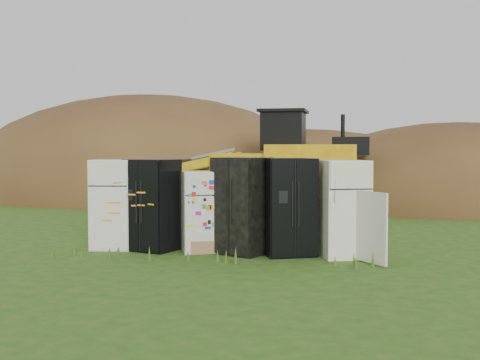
{
  "coord_description": "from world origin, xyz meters",
  "views": [
    {
      "loc": [
        2.89,
        -11.65,
        2.1
      ],
      "look_at": [
        -0.1,
        2.0,
        1.36
      ],
      "focal_mm": 45.0,
      "sensor_mm": 36.0,
      "label": 1
    }
  ],
  "objects": [
    {
      "name": "fridge_sticker",
      "position": [
        -0.47,
        -0.01,
        0.82
      ],
      "size": [
        0.94,
        0.91,
        1.64
      ],
      "primitive_type": null,
      "rotation": [
        0.0,
        0.0,
        0.42
      ],
      "color": "white",
      "rests_on": "ground"
    },
    {
      "name": "dirt_mound_left",
      "position": [
        -7.08,
        13.81,
        0.0
      ],
      "size": [
        17.35,
        13.01,
        8.97
      ],
      "primitive_type": "ellipsoid",
      "color": "#432915",
      "rests_on": "ground"
    },
    {
      "name": "fridge_black_side",
      "position": [
        -1.52,
        -0.01,
        0.94
      ],
      "size": [
        1.16,
        1.02,
        1.87
      ],
      "primitive_type": null,
      "rotation": [
        0.0,
        0.0,
        -0.29
      ],
      "color": "black",
      "rests_on": "ground"
    },
    {
      "name": "ground",
      "position": [
        0.0,
        0.0,
        0.0
      ],
      "size": [
        120.0,
        120.0,
        0.0
      ],
      "primitive_type": "plane",
      "color": "#234B14",
      "rests_on": "ground"
    },
    {
      "name": "fridge_black_right",
      "position": [
        1.32,
        0.01,
        0.95
      ],
      "size": [
        1.2,
        1.12,
        1.91
      ],
      "primitive_type": null,
      "rotation": [
        0.0,
        0.0,
        0.42
      ],
      "color": "black",
      "rests_on": "ground"
    },
    {
      "name": "dirt_mound_right",
      "position": [
        5.91,
        11.49,
        0.0
      ],
      "size": [
        13.01,
        9.54,
        6.12
      ],
      "primitive_type": "ellipsoid",
      "color": "#432915",
      "rests_on": "ground"
    },
    {
      "name": "fridge_leftmost",
      "position": [
        -2.38,
        -0.02,
        0.93
      ],
      "size": [
        0.94,
        0.92,
        1.86
      ],
      "primitive_type": null,
      "rotation": [
        0.0,
        0.0,
        0.17
      ],
      "color": "white",
      "rests_on": "ground"
    },
    {
      "name": "dirt_mound_back",
      "position": [
        -0.67,
        18.38,
        0.0
      ],
      "size": [
        16.23,
        10.82,
        6.16
      ],
      "primitive_type": "ellipsoid",
      "color": "#432915",
      "rests_on": "ground"
    },
    {
      "name": "fridge_dark_mid",
      "position": [
        0.38,
        -0.01,
        0.96
      ],
      "size": [
        1.22,
        1.13,
        1.92
      ],
      "primitive_type": null,
      "rotation": [
        0.0,
        0.0,
        -0.43
      ],
      "color": "black",
      "rests_on": "ground"
    },
    {
      "name": "wheel_loader",
      "position": [
        -0.73,
        7.56,
        1.67
      ],
      "size": [
        6.94,
        2.88,
        3.34
      ],
      "primitive_type": null,
      "rotation": [
        0.0,
        0.0,
        0.01
      ],
      "color": "yellow",
      "rests_on": "ground"
    },
    {
      "name": "fridge_open_door",
      "position": [
        2.39,
        0.01,
        0.93
      ],
      "size": [
        1.06,
        1.02,
        1.87
      ],
      "primitive_type": null,
      "rotation": [
        0.0,
        0.0,
        0.34
      ],
      "color": "white",
      "rests_on": "ground"
    }
  ]
}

